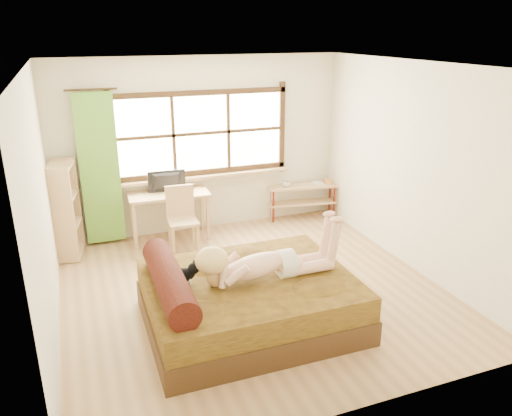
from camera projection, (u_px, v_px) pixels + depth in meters
name	position (u px, v px, depth m)	size (l,w,h in m)	color
floor	(252.00, 290.00, 6.20)	(4.50, 4.50, 0.00)	#9E754C
ceiling	(252.00, 65.00, 5.28)	(4.50, 4.50, 0.00)	white
wall_back	(202.00, 146.00, 7.72)	(4.50, 4.50, 0.00)	silver
wall_front	(356.00, 270.00, 3.77)	(4.50, 4.50, 0.00)	silver
wall_left	(42.00, 210.00, 4.99)	(4.50, 4.50, 0.00)	silver
wall_right	(414.00, 168.00, 6.50)	(4.50, 4.50, 0.00)	silver
window	(202.00, 136.00, 7.64)	(2.80, 0.16, 1.46)	#FFEDBF
curtain	(100.00, 170.00, 7.17)	(0.55, 0.10, 2.20)	#448123
bed	(245.00, 299.00, 5.40)	(2.22, 1.78, 0.84)	black
woman	(265.00, 249.00, 5.23)	(1.54, 0.44, 0.66)	#E7AF95
kitten	(181.00, 274.00, 5.14)	(0.33, 0.13, 0.26)	black
desk	(169.00, 199.00, 7.49)	(1.21, 0.60, 0.74)	tan
monitor	(167.00, 182.00, 7.45)	(0.56, 0.07, 0.32)	black
chair	(182.00, 214.00, 7.25)	(0.44, 0.44, 0.93)	tan
pipe_shelf	(303.00, 194.00, 8.44)	(1.19, 0.47, 0.66)	tan
cup	(286.00, 184.00, 8.27)	(0.12, 0.12, 0.10)	gray
book	(313.00, 183.00, 8.45)	(0.17, 0.23, 0.02)	gray
bookshelf	(65.00, 210.00, 6.92)	(0.43, 0.64, 1.36)	tan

